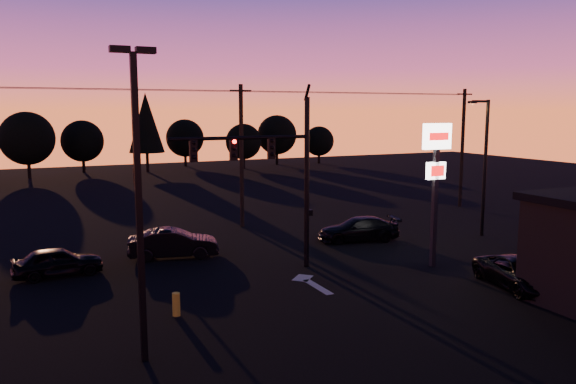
% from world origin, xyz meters
% --- Properties ---
extents(ground, '(120.00, 120.00, 0.00)m').
position_xyz_m(ground, '(0.00, 0.00, 0.00)').
color(ground, black).
rests_on(ground, ground).
extents(lane_arrow, '(1.20, 3.10, 0.01)m').
position_xyz_m(lane_arrow, '(0.50, 1.67, 0.01)').
color(lane_arrow, beige).
rests_on(lane_arrow, ground).
extents(traffic_signal_mast, '(6.79, 0.52, 8.58)m').
position_xyz_m(traffic_signal_mast, '(-0.10, 3.99, 4.94)').
color(traffic_signal_mast, black).
rests_on(traffic_signal_mast, ground).
extents(secondary_signal, '(0.30, 0.31, 4.35)m').
position_xyz_m(secondary_signal, '(-5.00, 11.49, 2.86)').
color(secondary_signal, black).
rests_on(secondary_signal, ground).
extents(parking_lot_light, '(1.25, 0.30, 9.14)m').
position_xyz_m(parking_lot_light, '(-7.50, -3.00, 5.27)').
color(parking_lot_light, black).
rests_on(parking_lot_light, ground).
extents(pylon_sign, '(1.50, 0.28, 6.80)m').
position_xyz_m(pylon_sign, '(7.00, 1.50, 4.91)').
color(pylon_sign, black).
rests_on(pylon_sign, ground).
extents(streetlight, '(1.55, 0.35, 8.00)m').
position_xyz_m(streetlight, '(13.91, 5.50, 4.42)').
color(streetlight, black).
rests_on(streetlight, ground).
extents(utility_pole_1, '(1.40, 0.26, 9.00)m').
position_xyz_m(utility_pole_1, '(2.00, 14.00, 4.59)').
color(utility_pole_1, black).
rests_on(utility_pole_1, ground).
extents(utility_pole_2, '(1.40, 0.26, 9.00)m').
position_xyz_m(utility_pole_2, '(20.00, 14.00, 4.59)').
color(utility_pole_2, black).
rests_on(utility_pole_2, ground).
extents(power_wires, '(36.00, 1.22, 0.07)m').
position_xyz_m(power_wires, '(2.00, 14.00, 8.57)').
color(power_wires, black).
rests_on(power_wires, ground).
extents(bollard, '(0.28, 0.28, 0.85)m').
position_xyz_m(bollard, '(-5.73, 0.24, 0.43)').
color(bollard, gold).
rests_on(bollard, ground).
extents(tree_2, '(5.77, 5.78, 7.26)m').
position_xyz_m(tree_2, '(-10.00, 48.00, 4.37)').
color(tree_2, black).
rests_on(tree_2, ground).
extents(tree_3, '(4.95, 4.95, 6.22)m').
position_xyz_m(tree_3, '(-4.00, 52.00, 3.75)').
color(tree_3, black).
rests_on(tree_3, ground).
extents(tree_4, '(4.18, 4.18, 9.50)m').
position_xyz_m(tree_4, '(3.00, 49.00, 5.93)').
color(tree_4, black).
rests_on(tree_4, ground).
extents(tree_5, '(4.95, 4.95, 6.22)m').
position_xyz_m(tree_5, '(9.00, 54.00, 3.75)').
color(tree_5, black).
rests_on(tree_5, ground).
extents(tree_6, '(4.54, 4.54, 5.71)m').
position_xyz_m(tree_6, '(15.00, 48.00, 3.43)').
color(tree_6, black).
rests_on(tree_6, ground).
extents(tree_7, '(5.36, 5.36, 6.74)m').
position_xyz_m(tree_7, '(21.00, 51.00, 4.06)').
color(tree_7, black).
rests_on(tree_7, ground).
extents(tree_8, '(4.12, 4.12, 5.19)m').
position_xyz_m(tree_8, '(27.00, 50.00, 3.12)').
color(tree_8, black).
rests_on(tree_8, ground).
extents(car_left, '(3.97, 1.83, 1.32)m').
position_xyz_m(car_left, '(-9.32, 7.41, 0.66)').
color(car_left, black).
rests_on(car_left, ground).
extents(car_mid, '(4.70, 2.51, 1.47)m').
position_xyz_m(car_mid, '(-3.83, 8.35, 0.74)').
color(car_mid, black).
rests_on(car_mid, ground).
extents(car_right, '(4.97, 2.98, 1.35)m').
position_xyz_m(car_right, '(6.65, 7.53, 0.67)').
color(car_right, black).
rests_on(car_right, ground).
extents(suv_parked, '(3.03, 4.90, 1.27)m').
position_xyz_m(suv_parked, '(8.10, -2.75, 0.63)').
color(suv_parked, black).
rests_on(suv_parked, ground).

